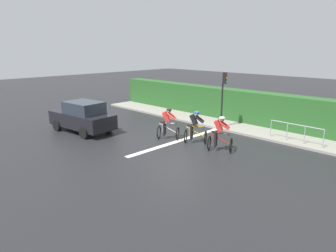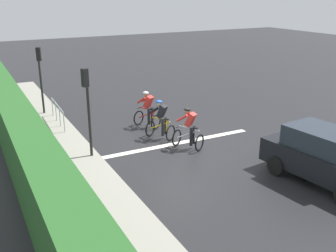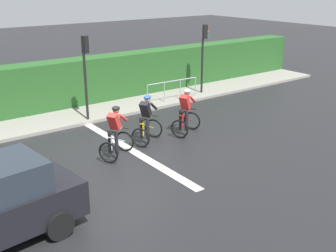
# 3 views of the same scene
# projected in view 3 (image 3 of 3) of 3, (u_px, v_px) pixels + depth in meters

# --- Properties ---
(ground_plane) EXTENTS (80.00, 80.00, 0.00)m
(ground_plane) POSITION_uv_depth(u_px,v_px,m) (122.00, 152.00, 13.53)
(ground_plane) COLOR black
(sidewalk_kerb) EXTENTS (2.80, 24.87, 0.12)m
(sidewalk_kerb) POSITION_uv_depth(u_px,v_px,m) (108.00, 107.00, 18.08)
(sidewalk_kerb) COLOR gray
(sidewalk_kerb) RESTS_ON ground
(stone_wall_low) EXTENTS (0.44, 24.87, 0.51)m
(stone_wall_low) POSITION_uv_depth(u_px,v_px,m) (98.00, 99.00, 18.70)
(stone_wall_low) COLOR tan
(stone_wall_low) RESTS_ON ground
(hedge_wall) EXTENTS (1.10, 24.87, 2.08)m
(hedge_wall) POSITION_uv_depth(u_px,v_px,m) (94.00, 80.00, 18.66)
(hedge_wall) COLOR #265623
(hedge_wall) RESTS_ON ground
(road_marking_stop_line) EXTENTS (7.00, 0.30, 0.01)m
(road_marking_stop_line) POSITION_uv_depth(u_px,v_px,m) (131.00, 150.00, 13.73)
(road_marking_stop_line) COLOR silver
(road_marking_stop_line) RESTS_ON ground
(cyclist_lead) EXTENTS (1.07, 1.27, 1.66)m
(cyclist_lead) POSITION_uv_depth(u_px,v_px,m) (186.00, 113.00, 14.88)
(cyclist_lead) COLOR black
(cyclist_lead) RESTS_ON ground
(cyclist_second) EXTENTS (1.13, 1.28, 1.66)m
(cyclist_second) POSITION_uv_depth(u_px,v_px,m) (147.00, 121.00, 14.09)
(cyclist_second) COLOR black
(cyclist_second) RESTS_ON ground
(cyclist_mid) EXTENTS (1.13, 1.28, 1.66)m
(cyclist_mid) POSITION_uv_depth(u_px,v_px,m) (116.00, 134.00, 12.90)
(cyclist_mid) COLOR black
(cyclist_mid) RESTS_ON ground
(traffic_light_near_crossing) EXTENTS (0.25, 0.31, 3.34)m
(traffic_light_near_crossing) POSITION_uv_depth(u_px,v_px,m) (86.00, 66.00, 15.72)
(traffic_light_near_crossing) COLOR black
(traffic_light_near_crossing) RESTS_ON ground
(traffic_light_far_junction) EXTENTS (0.26, 0.30, 3.34)m
(traffic_light_far_junction) POSITION_uv_depth(u_px,v_px,m) (204.00, 49.00, 19.59)
(traffic_light_far_junction) COLOR black
(traffic_light_far_junction) RESTS_ON ground
(pedestrian_railing_kerbside) EXTENTS (0.13, 2.70, 1.03)m
(pedestrian_railing_kerbside) POSITION_uv_depth(u_px,v_px,m) (172.00, 86.00, 18.76)
(pedestrian_railing_kerbside) COLOR #999EA3
(pedestrian_railing_kerbside) RESTS_ON ground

